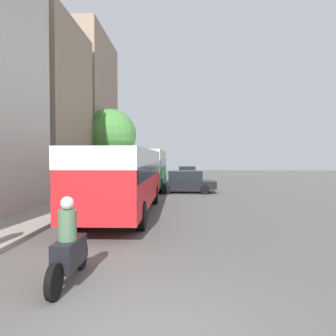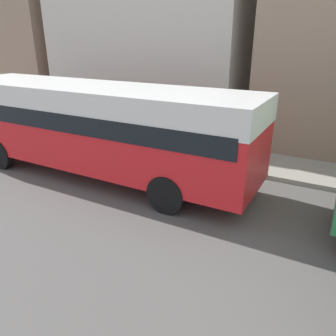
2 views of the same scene
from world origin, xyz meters
name	(u,v)px [view 2 (image 2 of 2)]	position (x,y,z in m)	size (l,w,h in m)	color
building_corner	(33,21)	(-9.07, -0.66, 5.08)	(5.74, 6.49, 10.16)	gray
bus_lead	(93,118)	(-1.84, 9.88, 1.85)	(2.54, 10.29, 2.82)	red
pedestrian_near_curb	(25,107)	(-4.56, 3.26, 1.08)	(0.42, 0.42, 1.82)	#232838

